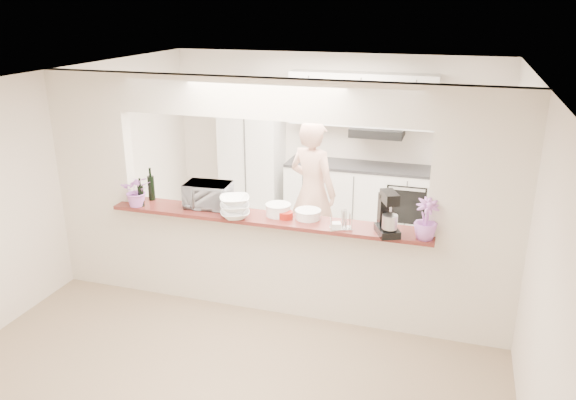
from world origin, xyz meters
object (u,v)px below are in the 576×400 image
at_px(toaster_oven, 208,195).
at_px(refrigerator, 472,181).
at_px(person, 313,192).
at_px(stand_mixer, 388,215).

bearing_deg(toaster_oven, refrigerator, 38.87).
relative_size(toaster_oven, person, 0.26).
xyz_separation_m(stand_mixer, person, (-1.12, 1.49, -0.36)).
distance_m(toaster_oven, person, 1.57).
bearing_deg(stand_mixer, toaster_oven, 174.51).
distance_m(refrigerator, stand_mixer, 2.93).
height_order(refrigerator, person, person).
relative_size(toaster_oven, stand_mixer, 1.12).
bearing_deg(person, refrigerator, -124.34).
relative_size(refrigerator, toaster_oven, 3.52).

